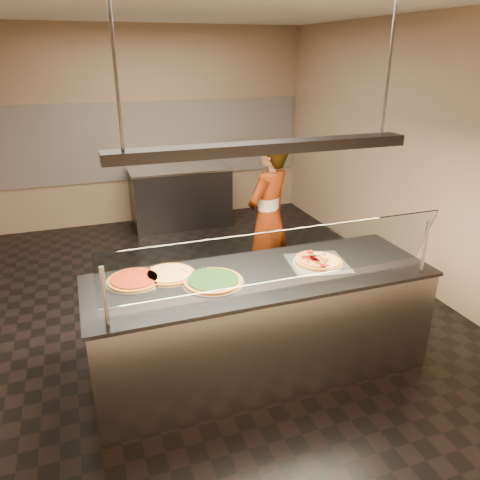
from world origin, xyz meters
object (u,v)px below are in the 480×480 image
object	(u,v)px
half_pizza_sausage	(327,259)
prep_table	(181,197)
half_pizza_pepperoni	(308,261)
pizza_spinach	(213,280)
serving_counter	(261,324)
pizza_spatula	(192,271)
worker	(268,217)
pizza_cheese	(169,274)
heat_lamp_housing	(264,148)
pizza_tomato	(134,279)
perforated_tray	(318,263)
sneeze_guard	(280,257)

from	to	relation	value
half_pizza_sausage	prep_table	world-z (taller)	half_pizza_sausage
half_pizza_pepperoni	pizza_spinach	distance (m)	0.85
serving_counter	pizza_spatula	size ratio (longest dim) A/B	11.31
serving_counter	half_pizza_sausage	distance (m)	0.79
pizza_spinach	worker	distance (m)	1.79
worker	prep_table	bearing A→B (deg)	-113.10
half_pizza_pepperoni	pizza_cheese	xyz separation A→B (m)	(-1.14, 0.19, -0.02)
serving_counter	prep_table	distance (m)	3.92
half_pizza_pepperoni	worker	distance (m)	1.42
half_pizza_sausage	heat_lamp_housing	size ratio (longest dim) A/B	0.18
pizza_cheese	worker	bearing A→B (deg)	41.43
pizza_cheese	pizza_tomato	distance (m)	0.28
prep_table	perforated_tray	bearing A→B (deg)	-85.22
half_pizza_pepperoni	half_pizza_sausage	distance (m)	0.18
perforated_tray	pizza_spinach	world-z (taller)	pizza_spinach
prep_table	heat_lamp_housing	bearing A→B (deg)	-92.94
sneeze_guard	heat_lamp_housing	world-z (taller)	heat_lamp_housing
half_pizza_pepperoni	prep_table	size ratio (longest dim) A/B	0.27
half_pizza_sausage	heat_lamp_housing	bearing A→B (deg)	-176.99
pizza_cheese	prep_table	size ratio (longest dim) A/B	0.28
half_pizza_pepperoni	prep_table	distance (m)	3.92
half_pizza_pepperoni	pizza_tomato	distance (m)	1.43
worker	pizza_tomato	bearing A→B (deg)	2.79
worker	half_pizza_sausage	bearing A→B (deg)	54.69
prep_table	heat_lamp_housing	xyz separation A→B (m)	(-0.20, -3.91, 1.48)
perforated_tray	pizza_spinach	size ratio (longest dim) A/B	1.12
serving_counter	prep_table	xyz separation A→B (m)	(0.20, 3.91, 0.00)
sneeze_guard	heat_lamp_housing	distance (m)	0.80
serving_counter	heat_lamp_housing	size ratio (longest dim) A/B	1.22
serving_counter	half_pizza_sausage	bearing A→B (deg)	3.01
serving_counter	half_pizza_sausage	xyz separation A→B (m)	(0.62, 0.03, 0.49)
heat_lamp_housing	perforated_tray	bearing A→B (deg)	3.66
perforated_tray	pizza_spatula	xyz separation A→B (m)	(-1.05, 0.16, 0.02)
perforated_tray	half_pizza_pepperoni	world-z (taller)	half_pizza_pepperoni
half_pizza_sausage	pizza_cheese	size ratio (longest dim) A/B	0.96
half_pizza_pepperoni	half_pizza_sausage	world-z (taller)	half_pizza_pepperoni
prep_table	heat_lamp_housing	world-z (taller)	heat_lamp_housing
serving_counter	half_pizza_sausage	world-z (taller)	half_pizza_sausage
sneeze_guard	pizza_cheese	xyz separation A→B (m)	(-0.71, 0.57, -0.28)
pizza_spatula	half_pizza_pepperoni	bearing A→B (deg)	-9.56
pizza_cheese	sneeze_guard	bearing A→B (deg)	-38.90
perforated_tray	sneeze_guard	bearing A→B (deg)	-144.37
sneeze_guard	worker	distance (m)	1.92
half_pizza_pepperoni	pizza_spinach	bearing A→B (deg)	-177.20
serving_counter	half_pizza_pepperoni	xyz separation A→B (m)	(0.43, 0.03, 0.50)
serving_counter	half_pizza_sausage	size ratio (longest dim) A/B	6.67
half_pizza_sausage	pizza_tomato	bearing A→B (deg)	173.25
prep_table	pizza_cheese	bearing A→B (deg)	-103.82
sneeze_guard	half_pizza_pepperoni	size ratio (longest dim) A/B	6.10
perforated_tray	pizza_cheese	size ratio (longest dim) A/B	1.26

